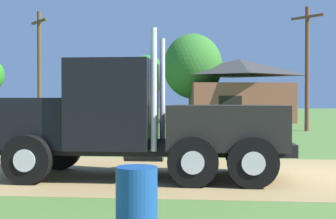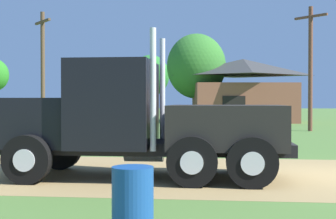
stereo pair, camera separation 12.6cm
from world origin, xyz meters
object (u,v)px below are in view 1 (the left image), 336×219
at_px(shed_building, 239,92).
at_px(utility_pole_near, 39,67).
at_px(visitor_far_side, 133,129).
at_px(steel_barrel, 137,199).
at_px(truck_foreground_white, 137,123).
at_px(utility_pole_far, 307,65).

height_order(shed_building, utility_pole_near, utility_pole_near).
distance_m(visitor_far_side, steel_barrel, 9.47).
relative_size(truck_foreground_white, visitor_far_side, 4.29).
bearing_deg(steel_barrel, utility_pole_near, 113.78).
relative_size(truck_foreground_white, shed_building, 0.75).
xyz_separation_m(steel_barrel, shed_building, (3.39, 33.69, 2.14)).
bearing_deg(visitor_far_side, steel_barrel, -80.02).
bearing_deg(shed_building, utility_pole_far, -73.32).
relative_size(shed_building, utility_pole_near, 1.27).
height_order(truck_foreground_white, steel_barrel, truck_foreground_white).
bearing_deg(utility_pole_far, steel_barrel, -106.75).
relative_size(visitor_far_side, utility_pole_far, 0.22).
distance_m(visitor_far_side, shed_building, 24.95).
bearing_deg(utility_pole_near, shed_building, 42.63).
distance_m(visitor_far_side, utility_pole_near, 15.07).
xyz_separation_m(truck_foreground_white, steel_barrel, (0.72, -4.58, -0.85)).
xyz_separation_m(visitor_far_side, utility_pole_far, (8.40, 13.14, 3.11)).
xyz_separation_m(steel_barrel, utility_pole_far, (6.76, 22.45, 3.52)).
relative_size(visitor_far_side, utility_pole_near, 0.22).
xyz_separation_m(truck_foreground_white, visitor_far_side, (-0.92, 4.73, -0.44)).
xyz_separation_m(steel_barrel, utility_pole_near, (-9.59, 21.75, 3.45)).
relative_size(visitor_far_side, steel_barrel, 1.78).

